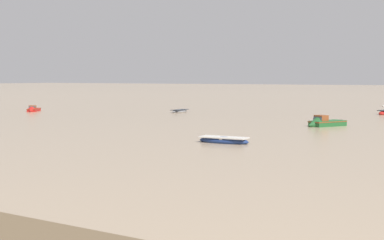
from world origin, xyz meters
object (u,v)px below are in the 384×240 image
Objects in this scene: rowboat_moored_3 at (180,111)px; motorboat_moored_2 at (33,110)px; rowboat_moored_2 at (224,141)px; motorboat_moored_1 at (322,124)px.

motorboat_moored_2 is at bearing 116.19° from rowboat_moored_3.
rowboat_moored_3 is (-25.75, 33.05, -0.03)m from rowboat_moored_2.
rowboat_moored_2 is 1.18× the size of rowboat_moored_3.
rowboat_moored_3 is at bearing -56.05° from rowboat_moored_2.
motorboat_moored_2 reaches higher than rowboat_moored_3.
rowboat_moored_3 is at bearing -86.93° from motorboat_moored_1.
motorboat_moored_2 is 0.89× the size of rowboat_moored_2.
motorboat_moored_1 is 20.11m from rowboat_moored_2.
rowboat_moored_3 is (21.88, 11.31, -0.06)m from motorboat_moored_2.
rowboat_moored_2 reaches higher than rowboat_moored_3.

